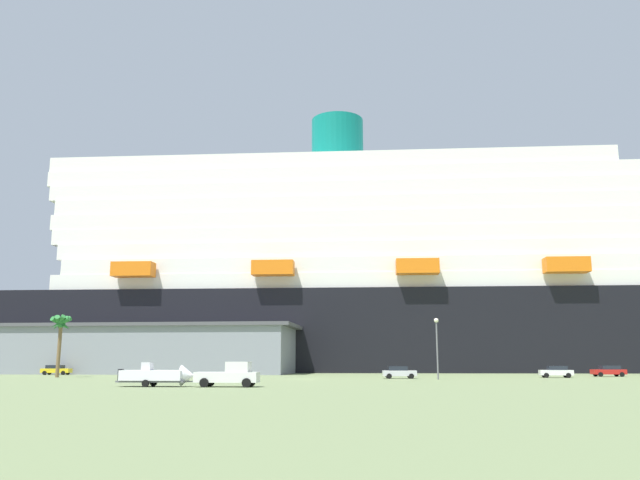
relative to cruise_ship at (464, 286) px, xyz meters
name	(u,v)px	position (x,y,z in m)	size (l,w,h in m)	color
ground_plane	(336,374)	(-24.23, -27.64, -17.87)	(600.00, 600.00, 0.00)	#66754C
cruise_ship	(464,286)	(0.00, 0.00, 0.00)	(235.72, 48.79, 61.82)	black
terminal_building	(118,349)	(-64.96, -25.52, -13.54)	(68.24, 26.56, 8.61)	gray
pickup_truck	(230,375)	(-26.85, -81.67, -16.82)	(5.71, 2.56, 2.20)	white
small_boat_on_trailer	(161,376)	(-33.16, -82.06, -16.90)	(7.85, 2.38, 2.15)	#595960
palm_tree	(61,327)	(-60.08, -53.63, -10.86)	(2.98, 3.08, 8.68)	brown
street_lamp	(437,339)	(-7.85, -56.15, -12.92)	(0.56, 0.56, 7.53)	slate
parked_car_white_van	(556,372)	(8.42, -45.14, -17.03)	(4.35, 2.05, 1.58)	white
parked_car_red_hatchback	(609,371)	(17.26, -37.77, -17.03)	(4.86, 2.54, 1.58)	red
parked_car_silver_sedan	(399,372)	(-12.74, -52.54, -17.03)	(4.55, 2.52, 1.58)	silver
parked_car_yellow_taxi	(56,370)	(-68.96, -39.10, -17.03)	(4.82, 2.59, 1.58)	yellow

